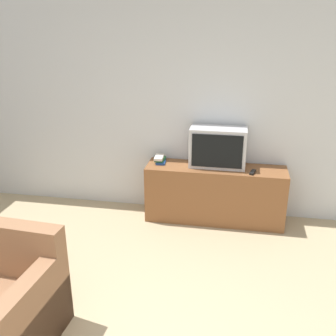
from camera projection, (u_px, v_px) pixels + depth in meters
wall_back at (162, 111)px, 4.87m from camera, size 9.00×0.06×2.60m
tv_stand at (215, 194)px, 4.84m from camera, size 1.68×0.45×0.70m
television at (218, 147)px, 4.68m from camera, size 0.67×0.33×0.47m
book_stack at (160, 159)px, 4.87m from camera, size 0.14×0.23×0.08m
remote_on_stand at (253, 172)px, 4.54m from camera, size 0.08×0.16×0.02m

